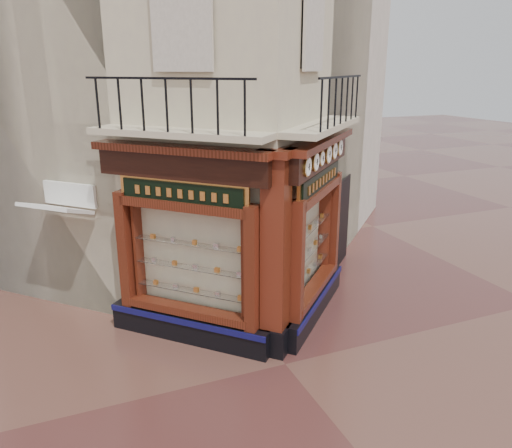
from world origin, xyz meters
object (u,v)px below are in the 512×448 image
clock_d (328,154)px  clock_c (321,158)px  awning (69,318)px  clock_a (307,167)px  clock_f (340,147)px  signboard_right (320,180)px  clock_b (315,162)px  clock_e (334,151)px  corner_pilaster (275,258)px  signboard_left (182,193)px

clock_d → clock_c: bearing=180.0°
awning → clock_a: bearing=-169.7°
clock_f → signboard_right: bearing=174.5°
awning → signboard_right: 6.31m
clock_c → awning: size_ratio=0.23×
clock_b → clock_e: clock_e is taller
corner_pilaster → signboard_right: corner_pilaster is taller
clock_c → signboard_right: 0.65m
clock_c → clock_f: (1.07, 1.07, 0.00)m
clock_a → awning: 6.34m
clock_b → awning: size_ratio=0.27×
corner_pilaster → clock_b: corner_pilaster is taller
clock_f → signboard_left: (-3.81, -0.73, -0.52)m
clock_b → clock_e: 1.44m
clock_d → clock_f: (0.70, 0.70, 0.00)m
clock_e → signboard_right: clock_e is taller
clock_e → clock_f: (0.35, 0.35, 0.00)m
clock_b → signboard_left: (-2.44, 0.64, -0.52)m
clock_e → clock_d: bearing=-180.0°
corner_pilaster → clock_a: 1.78m
clock_c → clock_e: 1.02m
corner_pilaster → clock_f: corner_pilaster is taller
clock_f → signboard_right: size_ratio=0.18×
clock_e → clock_a: bearing=-180.0°
corner_pilaster → clock_c: 2.21m
awning → signboard_left: (2.21, -1.95, 3.10)m
clock_b → clock_d: clock_d is taller
awning → clock_b: bearing=-164.1°
clock_d → clock_e: (0.35, 0.35, 0.00)m
clock_a → awning: bearing=100.3°
clock_a → clock_f: (1.74, 1.74, 0.00)m
clock_a → clock_e: size_ratio=0.99×
clock_b → signboard_right: (0.48, 0.64, -0.52)m
clock_a → corner_pilaster: bearing=135.4°
clock_f → clock_b: bearing=-180.0°
corner_pilaster → clock_c: (1.28, 0.67, 1.67)m
clock_c → clock_f: size_ratio=0.83×
clock_f → clock_e: bearing=-180.0°
clock_d → signboard_left: size_ratio=0.20×
signboard_left → clock_c: bearing=-142.1°
clock_a → clock_b: 0.53m
awning → signboard_right: size_ratio=0.66×
clock_d → corner_pilaster: bearing=167.3°
signboard_left → signboard_right: 2.92m
clock_f → signboard_left: bearing=145.8°
clock_c → awning: (-4.95, 2.29, -3.62)m
clock_e → signboard_left: 3.52m
corner_pilaster → awning: corner_pilaster is taller
clock_b → signboard_left: bearing=120.4°
corner_pilaster → awning: 5.10m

